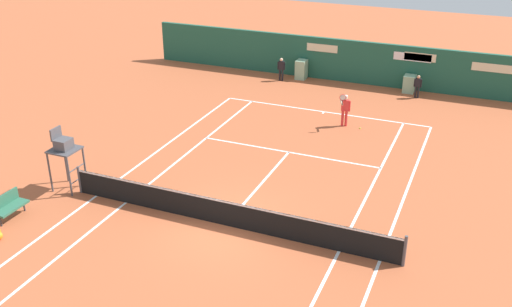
# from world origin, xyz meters

# --- Properties ---
(ground_plane) EXTENTS (80.00, 80.00, 0.01)m
(ground_plane) POSITION_xyz_m (-0.00, 0.58, 0.00)
(ground_plane) COLOR #B25633
(tennis_net) EXTENTS (12.10, 0.10, 1.07)m
(tennis_net) POSITION_xyz_m (0.00, 0.00, 0.51)
(tennis_net) COLOR #4C4C51
(tennis_net) RESTS_ON ground_plane
(sponsor_back_wall) EXTENTS (25.00, 1.02, 2.45)m
(sponsor_back_wall) POSITION_xyz_m (0.02, 16.97, 1.19)
(sponsor_back_wall) COLOR #1E5642
(sponsor_back_wall) RESTS_ON ground_plane
(umpire_chair) EXTENTS (1.00, 1.00, 2.45)m
(umpire_chair) POSITION_xyz_m (-6.60, 0.09, 1.66)
(umpire_chair) COLOR #47474C
(umpire_chair) RESTS_ON ground_plane
(player_bench) EXTENTS (0.54, 1.26, 0.88)m
(player_bench) POSITION_xyz_m (-7.09, -2.44, 0.51)
(player_bench) COLOR #38383D
(player_bench) RESTS_ON ground_plane
(player_on_baseline) EXTENTS (0.48, 0.79, 1.78)m
(player_on_baseline) POSITION_xyz_m (1.42, 10.22, 0.93)
(player_on_baseline) COLOR red
(player_on_baseline) RESTS_ON ground_plane
(ball_kid_left_post) EXTENTS (0.42, 0.18, 1.27)m
(ball_kid_left_post) POSITION_xyz_m (3.99, 15.66, 0.73)
(ball_kid_left_post) COLOR black
(ball_kid_left_post) RESTS_ON ground_plane
(ball_kid_right_post) EXTENTS (0.45, 0.23, 1.36)m
(ball_kid_right_post) POSITION_xyz_m (-3.83, 15.66, 0.78)
(ball_kid_right_post) COLOR black
(ball_kid_right_post) RESTS_ON ground_plane
(tennis_ball_near_service_line) EXTENTS (0.07, 0.07, 0.07)m
(tennis_ball_near_service_line) POSITION_xyz_m (2.22, 10.18, 0.03)
(tennis_ball_near_service_line) COLOR #CCE033
(tennis_ball_near_service_line) RESTS_ON ground_plane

